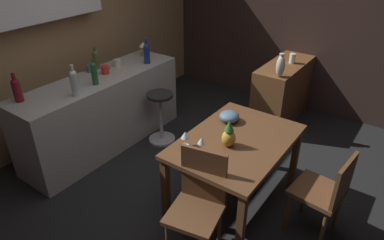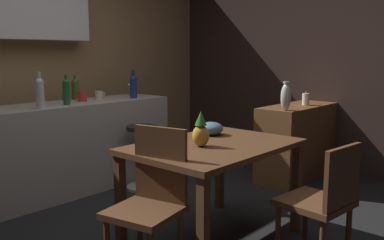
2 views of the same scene
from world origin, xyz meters
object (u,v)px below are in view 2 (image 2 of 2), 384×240
at_px(cup_cream, 99,95).
at_px(chair_by_doorway, 323,201).
at_px(wine_glass_left, 165,133).
at_px(wine_glass_right, 148,131).
at_px(wine_bottle_green, 66,91).
at_px(wine_bottle_clear, 40,92).
at_px(wine_bottle_cobalt, 133,85).
at_px(sideboard_cabinet, 297,142).
at_px(bar_stool, 142,155).
at_px(fruit_bowl, 211,128).
at_px(chair_near_window, 151,199).
at_px(pineapple_centerpiece, 201,132).
at_px(cup_slate, 66,96).
at_px(pillar_candle_tall, 306,99).
at_px(cup_red, 82,97).
at_px(vase_ceramic_ivory, 286,97).
at_px(dining_table, 213,156).
at_px(wine_bottle_olive, 75,88).
at_px(counter_lamp, 133,84).

bearing_deg(cup_cream, chair_by_doorway, -96.20).
height_order(wine_glass_left, wine_glass_right, wine_glass_left).
bearing_deg(cup_cream, wine_bottle_green, -158.20).
relative_size(wine_bottle_clear, wine_bottle_cobalt, 1.08).
relative_size(sideboard_cabinet, bar_stool, 1.66).
xyz_separation_m(sideboard_cabinet, fruit_bowl, (-1.65, -0.09, 0.38)).
bearing_deg(fruit_bowl, wine_glass_left, -172.69).
relative_size(chair_near_window, wine_bottle_clear, 2.82).
height_order(wine_bottle_cobalt, cup_cream, wine_bottle_cobalt).
distance_m(pineapple_centerpiece, cup_slate, 2.04).
bearing_deg(wine_bottle_clear, pillar_candle_tall, -29.31).
height_order(cup_cream, cup_red, cup_red).
height_order(pineapple_centerpiece, vase_ceramic_ivory, vase_ceramic_ivory).
bearing_deg(dining_table, cup_red, 85.86).
bearing_deg(vase_ceramic_ivory, bar_stool, 131.28).
distance_m(sideboard_cabinet, chair_near_window, 2.58).
relative_size(wine_bottle_olive, vase_ceramic_ivory, 0.89).
bearing_deg(bar_stool, cup_red, 121.55).
height_order(wine_glass_right, pineapple_centerpiece, pineapple_centerpiece).
xyz_separation_m(sideboard_cabinet, wine_glass_left, (-2.24, -0.17, 0.44)).
bearing_deg(wine_bottle_clear, dining_table, -74.51).
bearing_deg(wine_bottle_clear, wine_bottle_green, 12.18).
bearing_deg(sideboard_cabinet, bar_stool, 145.47).
bearing_deg(chair_by_doorway, dining_table, 96.57).
bearing_deg(cup_slate, chair_near_window, -109.34).
xyz_separation_m(chair_near_window, wine_glass_left, (0.31, 0.18, 0.34)).
bearing_deg(dining_table, wine_glass_right, 137.85).
bearing_deg(vase_ceramic_ivory, chair_near_window, -173.16).
bearing_deg(wine_bottle_green, wine_bottle_clear, -167.82).
bearing_deg(pillar_candle_tall, counter_lamp, 123.68).
xyz_separation_m(fruit_bowl, wine_bottle_olive, (-0.05, 1.84, 0.23)).
height_order(wine_bottle_green, vase_ceramic_ivory, wine_bottle_green).
height_order(wine_bottle_olive, pillar_candle_tall, wine_bottle_olive).
bearing_deg(chair_near_window, wine_bottle_cobalt, 51.99).
bearing_deg(wine_bottle_cobalt, wine_bottle_olive, 142.36).
relative_size(cup_slate, pillar_candle_tall, 0.76).
bearing_deg(cup_red, counter_lamp, 5.55).
bearing_deg(cup_cream, cup_slate, 157.38).
bearing_deg(bar_stool, pillar_candle_tall, -34.52).
bearing_deg(dining_table, wine_bottle_green, 94.76).
relative_size(cup_slate, cup_red, 0.94).
relative_size(fruit_bowl, cup_cream, 1.55).
relative_size(sideboard_cabinet, wine_glass_right, 7.66).
xyz_separation_m(chair_near_window, chair_by_doorway, (0.75, -0.78, -0.03)).
relative_size(wine_bottle_green, cup_cream, 2.30).
bearing_deg(wine_glass_left, wine_glass_right, 90.49).
bearing_deg(chair_near_window, wine_bottle_clear, 82.89).
relative_size(chair_near_window, wine_glass_right, 6.54).
bearing_deg(cup_slate, fruit_bowl, -84.39).
distance_m(fruit_bowl, counter_lamp, 1.82).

